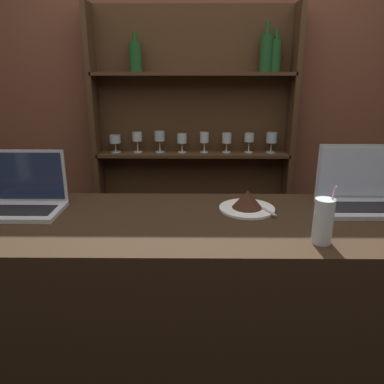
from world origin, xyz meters
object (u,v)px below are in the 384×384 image
at_px(laptop_far, 358,194).
at_px(water_glass, 323,221).
at_px(laptop_near, 23,198).
at_px(cake_plate, 247,202).

distance_m(laptop_far, water_glass, 0.42).
xyz_separation_m(laptop_near, cake_plate, (0.91, 0.01, -0.02)).
xyz_separation_m(laptop_near, water_glass, (1.11, -0.29, 0.02)).
bearing_deg(laptop_near, cake_plate, 0.93).
xyz_separation_m(laptop_far, water_glass, (-0.25, -0.34, 0.02)).
height_order(laptop_near, water_glass, laptop_near).
distance_m(laptop_near, laptop_far, 1.37).
bearing_deg(laptop_far, laptop_near, -177.88).
relative_size(laptop_near, water_glass, 1.64).
bearing_deg(laptop_far, cake_plate, -175.52).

